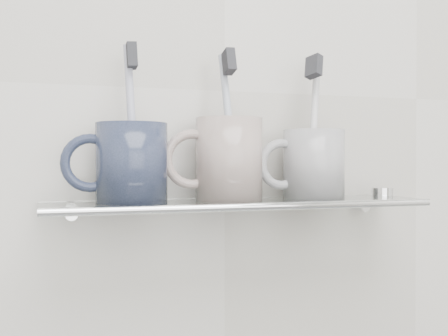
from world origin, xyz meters
name	(u,v)px	position (x,y,z in m)	size (l,w,h in m)	color
wall_back	(225,91)	(0.00, 1.10, 1.25)	(2.50, 2.50, 0.00)	beige
shelf_glass	(239,204)	(0.00, 1.04, 1.10)	(0.50, 0.12, 0.01)	silver
shelf_rail	(255,207)	(0.00, 0.98, 1.10)	(0.01, 0.01, 0.50)	silver
bracket_left	(71,213)	(-0.21, 1.09, 1.09)	(0.02, 0.02, 0.03)	silver
bracket_right	(361,205)	(0.21, 1.09, 1.09)	(0.02, 0.02, 0.03)	silver
mug_left	(132,163)	(-0.14, 1.04, 1.15)	(0.09, 0.09, 0.10)	black
mug_left_handle	(90,163)	(-0.19, 1.04, 1.15)	(0.07, 0.07, 0.01)	black
toothbrush_left	(132,121)	(-0.14, 1.04, 1.20)	(0.01, 0.01, 0.19)	#A2A3C8
bristles_left	(131,56)	(-0.14, 1.04, 1.28)	(0.01, 0.02, 0.03)	#27272C
mug_center	(229,159)	(-0.01, 1.04, 1.15)	(0.09, 0.09, 0.11)	silver
mug_center_handle	(192,159)	(-0.06, 1.04, 1.15)	(0.08, 0.08, 0.01)	silver
toothbrush_center	(229,123)	(-0.01, 1.04, 1.20)	(0.01, 0.01, 0.19)	#95A5BC
bristles_center	(229,62)	(-0.01, 1.04, 1.28)	(0.01, 0.02, 0.03)	#27272C
mug_right	(314,164)	(0.11, 1.04, 1.15)	(0.08, 0.08, 0.09)	white
mug_right_handle	(282,164)	(0.06, 1.04, 1.15)	(0.07, 0.07, 0.01)	white
toothbrush_right	(314,125)	(0.11, 1.04, 1.20)	(0.01, 0.01, 0.19)	beige
bristles_right	(314,67)	(0.11, 1.04, 1.28)	(0.01, 0.02, 0.03)	#27272C
chrome_cap	(382,192)	(0.22, 1.04, 1.11)	(0.03, 0.03, 0.01)	silver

